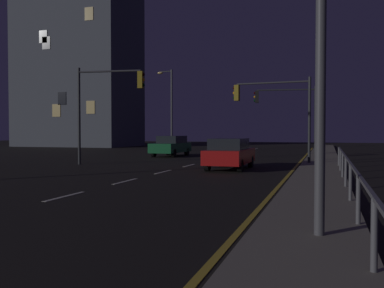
{
  "coord_description": "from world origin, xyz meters",
  "views": [
    {
      "loc": [
        7.41,
        -1.97,
        1.95
      ],
      "look_at": [
        -0.3,
        22.49,
        1.17
      ],
      "focal_mm": 40.3,
      "sensor_mm": 36.0,
      "label": 1
    }
  ],
  "objects_px": {
    "building_distant": "(79,41)",
    "car": "(230,153)",
    "traffic_light_mid_left": "(273,102)",
    "traffic_light_near_right": "(288,106)",
    "car_oncoming": "(171,146)",
    "street_lamp_across_street": "(170,103)",
    "traffic_light_far_left": "(107,96)"
  },
  "relations": [
    {
      "from": "traffic_light_near_right",
      "to": "street_lamp_across_street",
      "type": "height_order",
      "value": "street_lamp_across_street"
    },
    {
      "from": "traffic_light_mid_left",
      "to": "building_distant",
      "type": "distance_m",
      "value": 37.45
    },
    {
      "from": "car",
      "to": "building_distant",
      "type": "bearing_deg",
      "value": 133.3
    },
    {
      "from": "traffic_light_near_right",
      "to": "building_distant",
      "type": "relative_size",
      "value": 0.2
    },
    {
      "from": "car_oncoming",
      "to": "car",
      "type": "bearing_deg",
      "value": -55.17
    },
    {
      "from": "traffic_light_mid_left",
      "to": "street_lamp_across_street",
      "type": "relative_size",
      "value": 0.63
    },
    {
      "from": "street_lamp_across_street",
      "to": "traffic_light_far_left",
      "type": "bearing_deg",
      "value": -81.91
    },
    {
      "from": "car_oncoming",
      "to": "traffic_light_mid_left",
      "type": "height_order",
      "value": "traffic_light_mid_left"
    },
    {
      "from": "traffic_light_near_right",
      "to": "traffic_light_far_left",
      "type": "distance_m",
      "value": 15.73
    },
    {
      "from": "car",
      "to": "car_oncoming",
      "type": "height_order",
      "value": "same"
    },
    {
      "from": "car_oncoming",
      "to": "traffic_light_far_left",
      "type": "xyz_separation_m",
      "value": [
        -0.6,
        -8.99,
        3.12
      ]
    },
    {
      "from": "car",
      "to": "traffic_light_near_right",
      "type": "relative_size",
      "value": 0.83
    },
    {
      "from": "car_oncoming",
      "to": "traffic_light_mid_left",
      "type": "xyz_separation_m",
      "value": [
        8.42,
        -5.52,
        2.8
      ]
    },
    {
      "from": "traffic_light_near_right",
      "to": "traffic_light_mid_left",
      "type": "distance_m",
      "value": 9.41
    },
    {
      "from": "traffic_light_far_left",
      "to": "building_distant",
      "type": "relative_size",
      "value": 0.21
    },
    {
      "from": "building_distant",
      "to": "car",
      "type": "bearing_deg",
      "value": -46.7
    },
    {
      "from": "car",
      "to": "car_oncoming",
      "type": "relative_size",
      "value": 0.99
    },
    {
      "from": "car",
      "to": "street_lamp_across_street",
      "type": "distance_m",
      "value": 20.25
    },
    {
      "from": "building_distant",
      "to": "traffic_light_mid_left",
      "type": "bearing_deg",
      "value": -40.22
    },
    {
      "from": "car",
      "to": "traffic_light_near_right",
      "type": "distance_m",
      "value": 14.05
    },
    {
      "from": "traffic_light_mid_left",
      "to": "building_distant",
      "type": "relative_size",
      "value": 0.18
    },
    {
      "from": "traffic_light_far_left",
      "to": "car_oncoming",
      "type": "bearing_deg",
      "value": 86.18
    },
    {
      "from": "traffic_light_mid_left",
      "to": "building_distant",
      "type": "height_order",
      "value": "building_distant"
    },
    {
      "from": "car",
      "to": "building_distant",
      "type": "xyz_separation_m",
      "value": [
        -25.93,
        27.52,
        12.66
      ]
    },
    {
      "from": "car",
      "to": "traffic_light_mid_left",
      "type": "distance_m",
      "value": 5.31
    },
    {
      "from": "car",
      "to": "traffic_light_far_left",
      "type": "distance_m",
      "value": 8.02
    },
    {
      "from": "car_oncoming",
      "to": "traffic_light_near_right",
      "type": "relative_size",
      "value": 0.84
    },
    {
      "from": "car_oncoming",
      "to": "street_lamp_across_street",
      "type": "xyz_separation_m",
      "value": [
        -2.96,
        7.65,
        3.78
      ]
    },
    {
      "from": "car_oncoming",
      "to": "building_distant",
      "type": "xyz_separation_m",
      "value": [
        -19.17,
        17.81,
        12.66
      ]
    },
    {
      "from": "traffic_light_mid_left",
      "to": "street_lamp_across_street",
      "type": "bearing_deg",
      "value": 130.83
    },
    {
      "from": "car_oncoming",
      "to": "traffic_light_far_left",
      "type": "height_order",
      "value": "traffic_light_far_left"
    },
    {
      "from": "street_lamp_across_street",
      "to": "car",
      "type": "bearing_deg",
      "value": -60.75
    }
  ]
}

